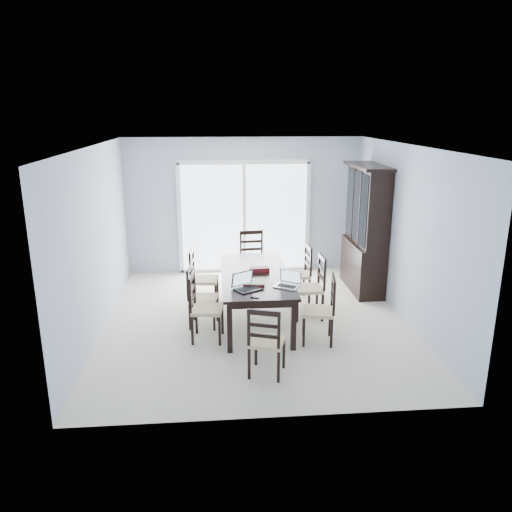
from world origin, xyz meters
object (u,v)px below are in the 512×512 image
(chair_left_mid, at_px, (197,290))
(chair_end_far, at_px, (252,253))
(china_hutch, at_px, (365,230))
(game_box, at_px, (260,270))
(chair_right_near, at_px, (325,303))
(laptop_silver, at_px, (287,283))
(chair_left_near, at_px, (200,300))
(chair_left_far, at_px, (199,272))
(hot_tub, at_px, (204,234))
(chair_end_near, at_px, (266,335))
(laptop_dark, at_px, (248,286))
(chair_right_mid, at_px, (314,280))
(cell_phone, at_px, (255,297))
(dining_table, at_px, (255,279))
(chair_right_far, at_px, (302,267))

(chair_left_mid, relative_size, chair_end_far, 0.91)
(china_hutch, height_order, game_box, china_hutch)
(chair_right_near, bearing_deg, laptop_silver, 80.60)
(chair_left_near, distance_m, chair_left_far, 1.25)
(game_box, bearing_deg, hot_tub, 103.93)
(chair_right_near, bearing_deg, game_box, 52.20)
(chair_left_far, xyz_separation_m, hot_tub, (0.04, 2.98, -0.10))
(chair_end_near, height_order, game_box, chair_end_near)
(chair_end_near, distance_m, laptop_dark, 1.03)
(chair_left_far, bearing_deg, chair_left_mid, 5.10)
(chair_right_mid, bearing_deg, cell_phone, 136.09)
(dining_table, bearing_deg, chair_left_far, 141.46)
(dining_table, bearing_deg, chair_left_mid, -174.07)
(chair_right_mid, bearing_deg, chair_left_mid, 94.69)
(chair_right_far, bearing_deg, dining_table, 129.81)
(chair_left_near, distance_m, cell_phone, 0.84)
(chair_end_near, height_order, laptop_silver, chair_end_near)
(hot_tub, bearing_deg, chair_end_far, -66.01)
(chair_end_far, bearing_deg, chair_left_near, 63.35)
(dining_table, bearing_deg, cell_phone, -95.19)
(dining_table, bearing_deg, game_box, 49.01)
(laptop_dark, relative_size, laptop_silver, 1.05)
(chair_end_near, relative_size, chair_end_far, 0.91)
(chair_left_far, xyz_separation_m, chair_end_near, (0.83, -2.36, -0.03))
(laptop_dark, bearing_deg, dining_table, 46.41)
(chair_left_mid, xyz_separation_m, chair_right_far, (1.70, 0.89, 0.03))
(chair_end_far, height_order, hot_tub, chair_end_far)
(chair_end_near, bearing_deg, chair_right_mid, 80.21)
(china_hutch, height_order, chair_end_near, china_hutch)
(china_hutch, xyz_separation_m, game_box, (-1.95, -1.17, -0.29))
(chair_end_far, distance_m, cell_phone, 2.63)
(dining_table, relative_size, chair_end_near, 2.12)
(china_hutch, distance_m, laptop_dark, 2.93)
(cell_phone, bearing_deg, chair_end_near, -56.61)
(dining_table, relative_size, chair_end_far, 1.92)
(chair_end_far, bearing_deg, laptop_silver, 92.70)
(chair_end_near, height_order, hot_tub, chair_end_near)
(chair_left_far, distance_m, chair_end_near, 2.50)
(dining_table, relative_size, cell_phone, 20.62)
(dining_table, height_order, chair_end_near, chair_end_near)
(chair_end_near, bearing_deg, chair_right_near, 62.56)
(chair_left_far, xyz_separation_m, chair_right_near, (1.73, -1.47, -0.01))
(chair_left_mid, height_order, chair_end_far, chair_end_far)
(chair_end_near, xyz_separation_m, hot_tub, (-0.79, 5.33, -0.06))
(chair_right_near, height_order, laptop_dark, chair_right_near)
(laptop_silver, height_order, hot_tub, laptop_silver)
(china_hutch, bearing_deg, chair_end_near, -124.96)
(chair_left_near, distance_m, laptop_silver, 1.21)
(dining_table, xyz_separation_m, game_box, (0.07, 0.08, 0.11))
(chair_right_near, xyz_separation_m, chair_right_mid, (0.03, 0.88, 0.02))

